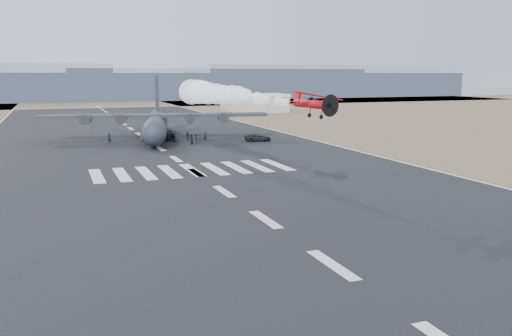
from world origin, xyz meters
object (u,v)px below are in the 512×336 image
aerobatic_biplane (314,103)px  crew_c (196,138)px  support_vehicle (258,138)px  crew_g (205,136)px  hangar_right (255,103)px  crew_b (187,136)px  crew_f (172,137)px  crew_h (191,139)px  transport_aircraft (156,123)px  crew_a (109,138)px  crew_d (167,137)px  crew_e (175,137)px

aerobatic_biplane → crew_c: aerobatic_biplane is taller
support_vehicle → crew_g: (-8.99, 4.29, 0.15)m
hangar_right → support_vehicle: 78.99m
crew_b → crew_g: crew_b is taller
crew_c → crew_f: (-3.32, 4.89, -0.10)m
aerobatic_biplane → crew_f: bearing=84.9°
crew_f → crew_h: crew_h is taller
transport_aircraft → support_vehicle: bearing=-18.5°
transport_aircraft → crew_c: size_ratio=23.76×
crew_a → crew_b: 14.21m
crew_b → transport_aircraft: bearing=-22.3°
aerobatic_biplane → crew_h: bearing=82.7°
crew_b → crew_f: size_ratio=1.08×
transport_aircraft → crew_g: bearing=-23.3°
aerobatic_biplane → crew_h: 48.78m
crew_b → crew_h: crew_h is taller
transport_aircraft → support_vehicle: (17.08, -9.96, -2.45)m
crew_c → hangar_right: bearing=144.8°
crew_f → crew_h: size_ratio=0.86×
crew_a → crew_f: 11.45m
crew_d → crew_h: bearing=-23.5°
crew_b → crew_c: 4.59m
aerobatic_biplane → crew_d: size_ratio=3.34×
aerobatic_biplane → crew_g: bearing=78.6°
crew_d → crew_b: bearing=33.5°
aerobatic_biplane → crew_e: aerobatic_biplane is taller
transport_aircraft → crew_h: 11.33m
crew_e → crew_f: bearing=-30.9°
aerobatic_biplane → crew_c: (1.20, 49.23, -8.78)m
support_vehicle → crew_f: (-14.87, 5.86, 0.10)m
transport_aircraft → crew_g: (8.09, -5.68, -2.30)m
support_vehicle → crew_e: bearing=82.4°
hangar_right → crew_d: hangar_right is taller
crew_d → crew_f: size_ratio=1.10×
support_vehicle → crew_h: 12.76m
crew_c → crew_d: bearing=-146.9°
aerobatic_biplane → crew_g: (3.76, 52.54, -8.83)m
crew_a → crew_c: size_ratio=1.06×
aerobatic_biplane → crew_g: aerobatic_biplane is taller
crew_c → crew_e: bearing=-141.2°
aerobatic_biplane → crew_f: (-2.12, 54.11, -8.88)m
crew_f → crew_e: bearing=-63.0°
crew_h → crew_b: bearing=161.9°
support_vehicle → crew_f: crew_f is taller
crew_a → crew_h: bearing=126.3°
aerobatic_biplane → crew_e: bearing=84.9°
crew_f → support_vehicle: bearing=3.2°
support_vehicle → crew_f: bearing=76.3°
crew_c → crew_a: bearing=-117.9°
crew_c → crew_d: size_ratio=1.03×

